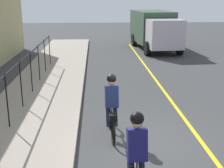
# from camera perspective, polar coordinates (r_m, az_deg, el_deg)

# --- Properties ---
(ground_plane) EXTENTS (80.00, 80.00, 0.00)m
(ground_plane) POSITION_cam_1_polar(r_m,az_deg,el_deg) (8.47, 5.86, -10.96)
(ground_plane) COLOR #373839
(lane_line_centre) EXTENTS (36.00, 0.12, 0.01)m
(lane_line_centre) POSITION_cam_1_polar(r_m,az_deg,el_deg) (8.85, 16.31, -10.30)
(lane_line_centre) COLOR yellow
(lane_line_centre) RESTS_ON ground
(sidewalk) EXTENTS (40.00, 3.20, 0.15)m
(sidewalk) POSITION_cam_1_polar(r_m,az_deg,el_deg) (8.61, -17.51, -10.65)
(sidewalk) COLOR gray
(sidewalk) RESTS_ON ground
(iron_fence) EXTENTS (17.45, 0.04, 1.60)m
(iron_fence) POSITION_cam_1_polar(r_m,az_deg,el_deg) (9.17, -19.10, -0.77)
(iron_fence) COLOR black
(iron_fence) RESTS_ON sidewalk
(cyclist_lead) EXTENTS (1.71, 0.38, 1.83)m
(cyclist_lead) POSITION_cam_1_polar(r_m,az_deg,el_deg) (8.46, -0.08, -4.19)
(cyclist_lead) COLOR black
(cyclist_lead) RESTS_ON ground
(cyclist_follow) EXTENTS (1.71, 0.38, 1.83)m
(cyclist_follow) POSITION_cam_1_polar(r_m,az_deg,el_deg) (5.92, 4.55, -13.55)
(cyclist_follow) COLOR black
(cyclist_follow) RESTS_ON ground
(box_truck_background) EXTENTS (6.87, 2.96, 2.78)m
(box_truck_background) POSITION_cam_1_polar(r_m,az_deg,el_deg) (23.29, 7.85, 10.19)
(box_truck_background) COLOR #354E38
(box_truck_background) RESTS_ON ground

